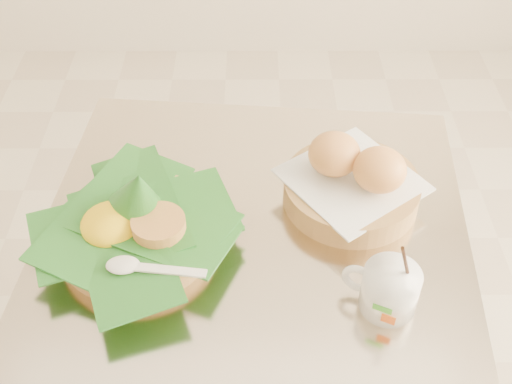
{
  "coord_description": "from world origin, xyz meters",
  "views": [
    {
      "loc": [
        0.12,
        -0.7,
        1.52
      ],
      "look_at": [
        0.12,
        0.03,
        0.82
      ],
      "focal_mm": 45.0,
      "sensor_mm": 36.0,
      "label": 1
    }
  ],
  "objects_px": {
    "bread_basket": "(353,182)",
    "cafe_table": "(254,313)",
    "rice_basket": "(135,223)",
    "coffee_mug": "(388,288)"
  },
  "relations": [
    {
      "from": "bread_basket",
      "to": "cafe_table",
      "type": "bearing_deg",
      "value": -154.75
    },
    {
      "from": "cafe_table",
      "to": "rice_basket",
      "type": "height_order",
      "value": "rice_basket"
    },
    {
      "from": "rice_basket",
      "to": "coffee_mug",
      "type": "distance_m",
      "value": 0.4
    },
    {
      "from": "cafe_table",
      "to": "coffee_mug",
      "type": "bearing_deg",
      "value": -36.31
    },
    {
      "from": "rice_basket",
      "to": "bread_basket",
      "type": "bearing_deg",
      "value": 15.16
    },
    {
      "from": "coffee_mug",
      "to": "cafe_table",
      "type": "bearing_deg",
      "value": 143.69
    },
    {
      "from": "bread_basket",
      "to": "coffee_mug",
      "type": "relative_size",
      "value": 1.9
    },
    {
      "from": "cafe_table",
      "to": "coffee_mug",
      "type": "relative_size",
      "value": 5.28
    },
    {
      "from": "coffee_mug",
      "to": "bread_basket",
      "type": "bearing_deg",
      "value": 96.99
    },
    {
      "from": "bread_basket",
      "to": "rice_basket",
      "type": "bearing_deg",
      "value": -164.84
    }
  ]
}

